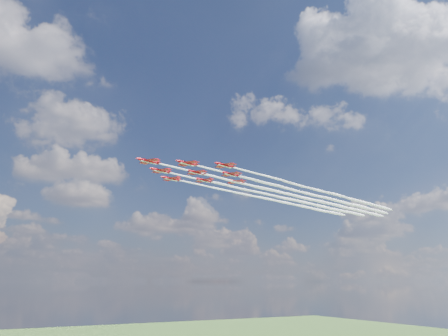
{
  "coord_description": "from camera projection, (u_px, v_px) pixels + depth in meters",
  "views": [
    {
      "loc": [
        -71.55,
        -150.57,
        40.79
      ],
      "look_at": [
        5.54,
        -7.81,
        83.12
      ],
      "focal_mm": 35.0,
      "sensor_mm": 36.0,
      "label": 1
    }
  ],
  "objects": [
    {
      "name": "jet_lead",
      "position": [
        279.0,
        192.0,
        199.93
      ],
      "size": [
        146.53,
        49.55,
        2.45
      ],
      "rotation": [
        0.0,
        0.0,
        0.31
      ],
      "color": "red"
    },
    {
      "name": "jet_row2_port",
      "position": [
        306.0,
        193.0,
        202.53
      ],
      "size": [
        146.53,
        49.55,
        2.45
      ],
      "rotation": [
        0.0,
        0.0,
        0.31
      ],
      "color": "red"
    },
    {
      "name": "jet_row2_starb",
      "position": [
        280.0,
        197.0,
        212.6
      ],
      "size": [
        146.53,
        49.55,
        2.45
      ],
      "rotation": [
        0.0,
        0.0,
        0.31
      ],
      "color": "red"
    },
    {
      "name": "jet_row3_port",
      "position": [
        333.0,
        194.0,
        205.14
      ],
      "size": [
        146.53,
        49.55,
        2.45
      ],
      "rotation": [
        0.0,
        0.0,
        0.31
      ],
      "color": "red"
    },
    {
      "name": "jet_row3_centre",
      "position": [
        306.0,
        198.0,
        215.21
      ],
      "size": [
        146.53,
        49.55,
        2.45
      ],
      "rotation": [
        0.0,
        0.0,
        0.31
      ],
      "color": "red"
    },
    {
      "name": "jet_row3_starb",
      "position": [
        282.0,
        202.0,
        225.27
      ],
      "size": [
        146.53,
        49.55,
        2.45
      ],
      "rotation": [
        0.0,
        0.0,
        0.31
      ],
      "color": "red"
    },
    {
      "name": "jet_row4_port",
      "position": [
        331.0,
        199.0,
        217.81
      ],
      "size": [
        146.53,
        49.55,
        2.45
      ],
      "rotation": [
        0.0,
        0.0,
        0.31
      ],
      "color": "red"
    },
    {
      "name": "jet_row4_starb",
      "position": [
        306.0,
        203.0,
        227.88
      ],
      "size": [
        146.53,
        49.55,
        2.45
      ],
      "rotation": [
        0.0,
        0.0,
        0.31
      ],
      "color": "red"
    },
    {
      "name": "jet_tail",
      "position": [
        330.0,
        204.0,
        230.48
      ],
      "size": [
        146.53,
        49.55,
        2.45
      ],
      "rotation": [
        0.0,
        0.0,
        0.31
      ],
      "color": "red"
    }
  ]
}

